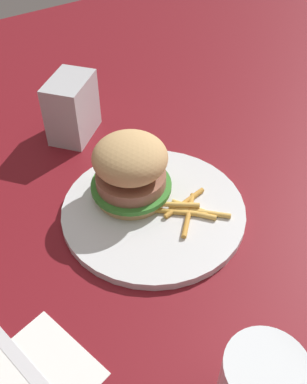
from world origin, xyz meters
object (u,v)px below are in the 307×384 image
Objects in this scene: napkin at (35,378)px; plate at (154,210)px; sandwich at (130,169)px; napkin_dispenser at (72,108)px; fork at (36,378)px; fries_pile at (186,209)px.

plate is at bearing -61.77° from napkin.
sandwich reaches higher than plate.
plate is 0.24m from napkin_dispenser.
plate is 2.25× the size of sandwich.
napkin_dispenser is (0.23, 0.00, 0.05)m from plate.
plate reaches higher than fork.
napkin is at bearing 118.23° from plate.
fork is (-0.13, 0.23, -0.00)m from plate.
fork is (-0.17, 0.22, -0.06)m from sandwich.
fork is 0.43m from napkin_dispenser.
napkin is (-0.16, 0.22, -0.06)m from sandwich.
fries_pile is 0.27m from napkin_dispenser.
sandwich is 0.09m from fries_pile.
fork is (-0.09, 0.26, -0.01)m from fries_pile.
plate is at bearing -128.36° from napkin_dispenser.
sandwich is 0.19m from napkin_dispenser.
sandwich is 1.24× the size of fries_pile.
napkin is at bearing 12.01° from fork.
plate is 0.26m from napkin.
sandwich is at bearing -53.10° from fork.
fries_pile reaches higher than plate.
napkin_dispenser reaches higher than fries_pile.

